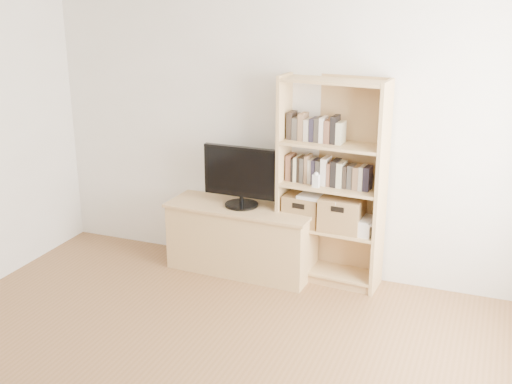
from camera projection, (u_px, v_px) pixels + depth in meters
The scene contains 11 objects.
back_wall at pixel (290, 126), 5.49m from camera, with size 4.50×0.02×2.60m, color silver.
tv_stand at pixel (242, 239), 5.72m from camera, with size 1.28×0.48×0.59m, color tan.
bookshelf at pixel (331, 183), 5.34m from camera, with size 0.88×0.31×1.76m, color tan.
television at pixel (241, 176), 5.53m from camera, with size 0.69×0.05×0.54m, color black.
books_row_mid at pixel (332, 173), 5.33m from camera, with size 0.78×0.15×0.21m, color brown.
books_row_upper at pixel (311, 129), 5.30m from camera, with size 0.38×0.14×0.20m, color brown.
baby_monitor at pixel (316, 181), 5.28m from camera, with size 0.06×0.04×0.11m, color white.
basket_left at pixel (304, 209), 5.51m from camera, with size 0.31×0.26×0.26m, color olive.
basket_right at pixel (342, 213), 5.37m from camera, with size 0.35×0.29×0.29m, color olive.
laptop at pixel (322, 196), 5.40m from camera, with size 0.36×0.25×0.03m, color white.
magazine_stack at pixel (364, 227), 5.32m from camera, with size 0.16×0.24×0.11m, color silver.
Camera 1 is at (1.69, -2.63, 2.49)m, focal length 45.00 mm.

